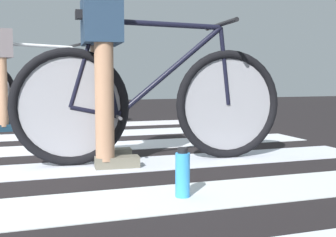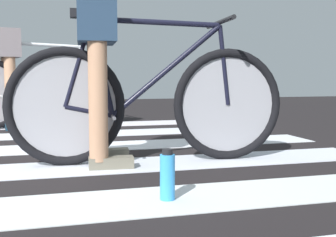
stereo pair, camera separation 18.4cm
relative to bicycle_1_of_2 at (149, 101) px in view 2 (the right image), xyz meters
name	(u,v)px [view 2 (the right image)]	position (x,y,z in m)	size (l,w,h in m)	color
bicycle_1_of_2	(149,101)	(0.00, 0.00, 0.00)	(1.74, 0.52, 0.93)	black
cyclist_1_of_2	(97,56)	(-0.31, 0.02, 0.27)	(0.34, 0.42, 1.02)	#A87A5B
bicycle_2_of_2	(41,91)	(-0.68, 2.14, 0.00)	(1.72, 0.55, 0.93)	black
cyclist_2_of_2	(9,65)	(-0.99, 2.08, 0.27)	(0.38, 0.45, 1.01)	#A87A5B
water_bottle	(167,176)	(-0.11, -0.83, -0.28)	(0.07, 0.07, 0.23)	#3291DF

